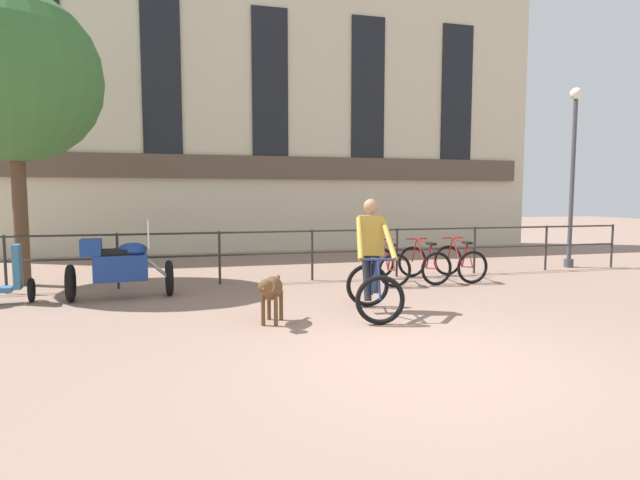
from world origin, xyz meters
The scene contains 11 objects.
ground_plane centered at (0.00, 0.00, 0.00)m, with size 60.00×60.00×0.00m, color #8E7060.
canal_railing centered at (0.00, 5.20, 0.71)m, with size 15.05×0.05×1.05m.
building_facade centered at (0.00, 10.99, 4.43)m, with size 18.00×0.72×8.89m.
cyclist_with_bike centered at (0.19, 2.19, 0.76)m, with size 0.89×1.28×1.70m.
dog centered at (-1.36, 1.93, 0.47)m, with size 0.47×0.88×0.67m.
parked_motorcycle centered at (-3.58, 4.22, 0.56)m, with size 1.73×0.78×1.35m.
parked_bicycle_near_lamp centered at (1.38, 4.54, 0.36)m, with size 0.76×1.17×0.86m.
parked_bicycle_mid_left centered at (2.19, 4.54, 0.36)m, with size 0.69×1.13×0.86m.
parked_bicycle_mid_right centered at (3.01, 4.54, 0.36)m, with size 0.70×1.13×0.86m.
street_lamp centered at (6.52, 5.48, 2.41)m, with size 0.28×0.28×4.30m.
tree_canalside_left centered at (-5.59, 6.05, 3.97)m, with size 3.21×3.21×5.59m.
Camera 1 is at (-2.37, -4.71, 1.75)m, focal length 28.00 mm.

